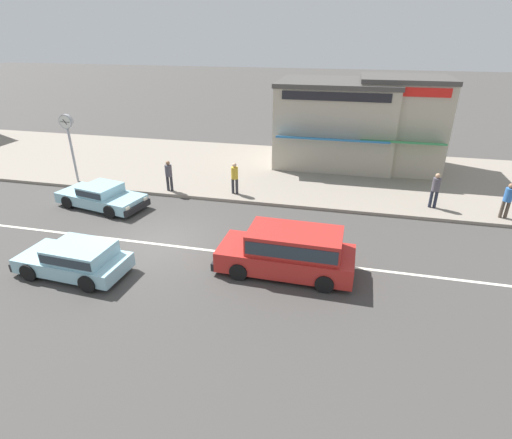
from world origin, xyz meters
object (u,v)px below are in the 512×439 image
street_clock (68,131)px  pedestrian_near_clock (169,174)px  sedan_pale_blue_3 (102,196)px  shopfront_mid_block (335,122)px  minivan_red_0 (290,250)px  hatchback_pale_blue_2 (76,258)px  shopfront_corner_warung (400,123)px  pedestrian_by_shop (508,198)px  pedestrian_far_end (235,176)px  pedestrian_mid_kerb (436,188)px

street_clock → pedestrian_near_clock: 5.66m
sedan_pale_blue_3 → shopfront_mid_block: 13.72m
minivan_red_0 → hatchback_pale_blue_2: bearing=-166.0°
minivan_red_0 → shopfront_mid_block: shopfront_mid_block is taller
pedestrian_near_clock → shopfront_corner_warung: size_ratio=0.31×
minivan_red_0 → hatchback_pale_blue_2: minivan_red_0 is taller
pedestrian_by_shop → shopfront_mid_block: shopfront_mid_block is taller
pedestrian_far_end → shopfront_mid_block: (4.35, 6.54, 1.48)m
pedestrian_near_clock → pedestrian_mid_kerb: size_ratio=0.95×
hatchback_pale_blue_2 → street_clock: bearing=125.1°
hatchback_pale_blue_2 → minivan_red_0: bearing=14.0°
street_clock → shopfront_corner_warung: size_ratio=0.70×
sedan_pale_blue_3 → shopfront_corner_warung: 16.41m
shopfront_mid_block → pedestrian_by_shop: bearing=-41.0°
street_clock → pedestrian_by_shop: street_clock is taller
hatchback_pale_blue_2 → pedestrian_near_clock: pedestrian_near_clock is taller
sedan_pale_blue_3 → pedestrian_far_end: size_ratio=2.85×
pedestrian_by_shop → shopfront_mid_block: (-7.65, 6.65, 1.48)m
shopfront_mid_block → hatchback_pale_blue_2: bearing=-117.8°
sedan_pale_blue_3 → hatchback_pale_blue_2: bearing=-65.5°
shopfront_corner_warung → shopfront_mid_block: size_ratio=0.75×
pedestrian_near_clock → shopfront_mid_block: (7.64, 6.91, 1.49)m
pedestrian_far_end → shopfront_corner_warung: (7.95, 6.27, 1.63)m
street_clock → shopfront_mid_block: 14.66m
sedan_pale_blue_3 → pedestrian_near_clock: 3.32m
pedestrian_mid_kerb → shopfront_mid_block: (-4.86, 6.15, 1.44)m
hatchback_pale_blue_2 → sedan_pale_blue_3: 5.79m
street_clock → pedestrian_far_end: street_clock is taller
pedestrian_by_shop → shopfront_corner_warung: bearing=122.4°
minivan_red_0 → sedan_pale_blue_3: 9.97m
pedestrian_near_clock → street_clock: bearing=178.5°
shopfront_corner_warung → shopfront_mid_block: bearing=175.8°
pedestrian_far_end → street_clock: bearing=-178.5°
pedestrian_near_clock → pedestrian_far_end: pedestrian_far_end is taller
minivan_red_0 → pedestrian_near_clock: bearing=140.1°
shopfront_corner_warung → pedestrian_by_shop: bearing=-57.6°
shopfront_corner_warung → shopfront_mid_block: shopfront_corner_warung is taller
street_clock → pedestrian_far_end: (8.65, 0.23, -1.78)m
minivan_red_0 → shopfront_mid_block: (0.69, 12.72, 1.69)m
pedestrian_by_shop → minivan_red_0: bearing=-144.0°
minivan_red_0 → pedestrian_mid_kerb: 8.61m
sedan_pale_blue_3 → pedestrian_near_clock: bearing=43.6°
minivan_red_0 → sedan_pale_blue_3: size_ratio=1.05×
minivan_red_0 → pedestrian_far_end: size_ratio=2.99×
minivan_red_0 → pedestrian_near_clock: (-6.94, 5.81, 0.20)m
pedestrian_near_clock → shopfront_mid_block: bearing=42.1°
minivan_red_0 → pedestrian_far_end: bearing=120.6°
minivan_red_0 → shopfront_corner_warung: (4.29, 12.45, 1.84)m
pedestrian_mid_kerb → shopfront_corner_warung: 6.23m
pedestrian_far_end → shopfront_corner_warung: shopfront_corner_warung is taller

